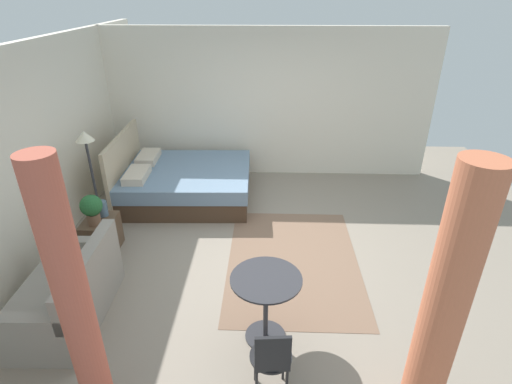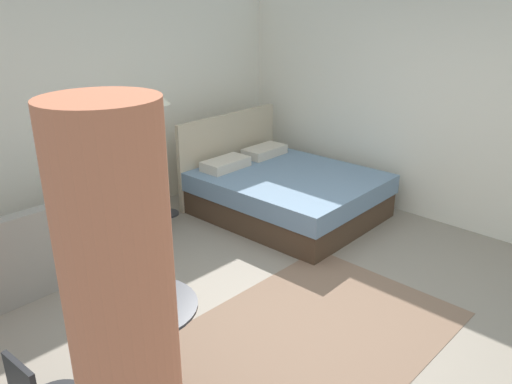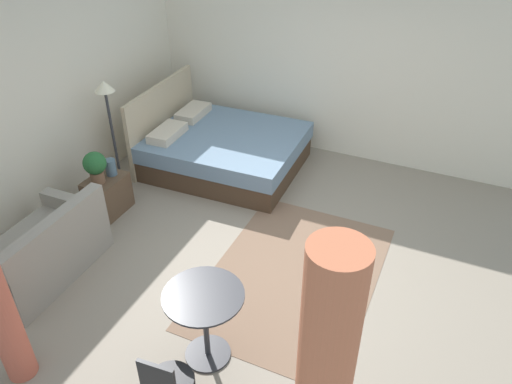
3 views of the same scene
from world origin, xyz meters
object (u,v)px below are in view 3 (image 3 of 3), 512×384
(bed, at_px, (222,149))
(potted_plant, at_px, (95,166))
(vase, at_px, (111,167))
(balcony_table, at_px, (205,314))
(couch, at_px, (41,253))
(nightstand, at_px, (108,195))
(floor_lamp, at_px, (108,110))
(cafe_chair_near_window, at_px, (165,384))

(bed, height_order, potted_plant, bed)
(vase, bearing_deg, balcony_table, -125.37)
(couch, height_order, nightstand, couch)
(bed, height_order, vase, bed)
(floor_lamp, distance_m, balcony_table, 3.20)
(potted_plant, xyz_separation_m, cafe_chair_near_window, (-2.04, -2.29, -0.22))
(vase, bearing_deg, couch, -176.64)
(cafe_chair_near_window, bearing_deg, floor_lamp, 43.11)
(potted_plant, bearing_deg, floor_lamp, 18.82)
(vase, xyz_separation_m, floor_lamp, (0.41, 0.24, 0.56))
(potted_plant, relative_size, floor_lamp, 0.27)
(balcony_table, xyz_separation_m, cafe_chair_near_window, (-0.70, -0.06, -0.02))
(nightstand, bearing_deg, balcony_table, -122.95)
(potted_plant, bearing_deg, balcony_table, -121.03)
(couch, bearing_deg, floor_lamp, 10.45)
(bed, xyz_separation_m, vase, (-1.45, 0.78, 0.29))
(bed, relative_size, potted_plant, 5.21)
(cafe_chair_near_window, bearing_deg, potted_plant, 48.20)
(nightstand, height_order, balcony_table, balcony_table)
(nightstand, distance_m, potted_plant, 0.49)
(potted_plant, bearing_deg, cafe_chair_near_window, -131.80)
(bed, xyz_separation_m, couch, (-2.79, 0.70, -0.02))
(couch, relative_size, vase, 6.78)
(couch, bearing_deg, potted_plant, 5.54)
(couch, relative_size, floor_lamp, 0.92)
(bed, relative_size, floor_lamp, 1.40)
(bed, xyz_separation_m, nightstand, (-1.57, 0.80, -0.05))
(vase, bearing_deg, potted_plant, 172.27)
(floor_lamp, bearing_deg, nightstand, -157.40)
(nightstand, height_order, potted_plant, potted_plant)
(balcony_table, relative_size, cafe_chair_near_window, 0.91)
(couch, bearing_deg, cafe_chair_near_window, -113.01)
(vase, distance_m, cafe_chair_near_window, 3.20)
(nightstand, distance_m, floor_lamp, 1.07)
(bed, distance_m, floor_lamp, 1.69)
(couch, height_order, balcony_table, couch)
(couch, height_order, floor_lamp, floor_lamp)
(potted_plant, bearing_deg, nightstand, -3.22)
(bed, xyz_separation_m, floor_lamp, (-1.05, 1.02, 0.85))
(potted_plant, relative_size, balcony_table, 0.54)
(floor_lamp, bearing_deg, bed, -44.26)
(bed, distance_m, nightstand, 1.76)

